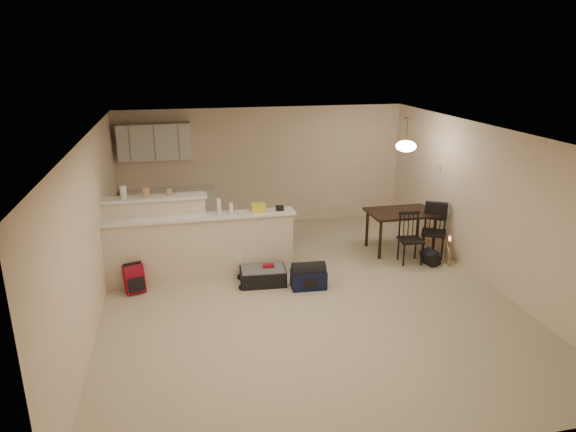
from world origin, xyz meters
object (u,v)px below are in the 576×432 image
object	(u,v)px
dining_table	(401,216)
black_daypack	(430,258)
dining_chair_near	(411,239)
dining_chair_far	(434,231)
suitcase	(263,276)
red_backpack	(134,279)
pendant_lamp	(406,146)
navy_duffel	(309,279)

from	to	relation	value
dining_table	black_daypack	xyz separation A→B (m)	(0.24, -0.77, -0.54)
dining_table	dining_chair_near	distance (m)	0.64
dining_table	dining_chair_far	xyz separation A→B (m)	(0.47, -0.42, -0.19)
suitcase	black_daypack	distance (m)	3.01
red_backpack	pendant_lamp	bearing A→B (deg)	-8.34
dining_table	suitcase	world-z (taller)	dining_table
navy_duffel	dining_chair_far	bearing A→B (deg)	20.58
dining_table	red_backpack	size ratio (longest dim) A/B	2.75
dining_chair_near	black_daypack	world-z (taller)	dining_chair_near
suitcase	black_daypack	xyz separation A→B (m)	(3.01, 0.13, 0.01)
pendant_lamp	dining_chair_far	world-z (taller)	pendant_lamp
pendant_lamp	dining_chair_far	xyz separation A→B (m)	(0.47, -0.42, -1.51)
dining_chair_near	dining_table	bearing A→B (deg)	88.73
suitcase	pendant_lamp	bearing A→B (deg)	21.77
dining_table	navy_duffel	distance (m)	2.46
pendant_lamp	red_backpack	size ratio (longest dim) A/B	1.39
dining_table	dining_chair_far	distance (m)	0.65
dining_chair_near	dining_chair_far	xyz separation A→B (m)	(0.54, 0.18, 0.03)
dining_table	navy_duffel	bearing A→B (deg)	-150.17
red_backpack	navy_duffel	size ratio (longest dim) A/B	0.81
navy_duffel	pendant_lamp	bearing A→B (deg)	33.45
navy_duffel	suitcase	bearing A→B (deg)	158.62
dining_chair_near	red_backpack	bearing A→B (deg)	-172.55
suitcase	red_backpack	size ratio (longest dim) A/B	1.63
suitcase	navy_duffel	xyz separation A→B (m)	(0.68, -0.31, 0.03)
dining_chair_far	dining_chair_near	bearing A→B (deg)	-130.49
dining_chair_near	suitcase	xyz separation A→B (m)	(-2.69, -0.29, -0.33)
red_backpack	navy_duffel	xyz separation A→B (m)	(2.69, -0.44, -0.07)
pendant_lamp	dining_chair_far	bearing A→B (deg)	-41.55
pendant_lamp	suitcase	size ratio (longest dim) A/B	0.85
red_backpack	navy_duffel	distance (m)	2.72
dining_table	dining_chair_far	world-z (taller)	dining_chair_far
pendant_lamp	red_backpack	xyz separation A→B (m)	(-4.77, -0.77, -1.77)
black_daypack	pendant_lamp	bearing A→B (deg)	5.26
red_backpack	dining_table	bearing A→B (deg)	-8.34
dining_table	red_backpack	bearing A→B (deg)	-171.15
red_backpack	navy_duffel	world-z (taller)	red_backpack
red_backpack	suitcase	bearing A→B (deg)	-21.12
red_backpack	black_daypack	world-z (taller)	red_backpack
dining_table	pendant_lamp	world-z (taller)	pendant_lamp
dining_table	red_backpack	xyz separation A→B (m)	(-4.77, -0.77, -0.45)
dining_chair_near	black_daypack	xyz separation A→B (m)	(0.32, -0.17, -0.33)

